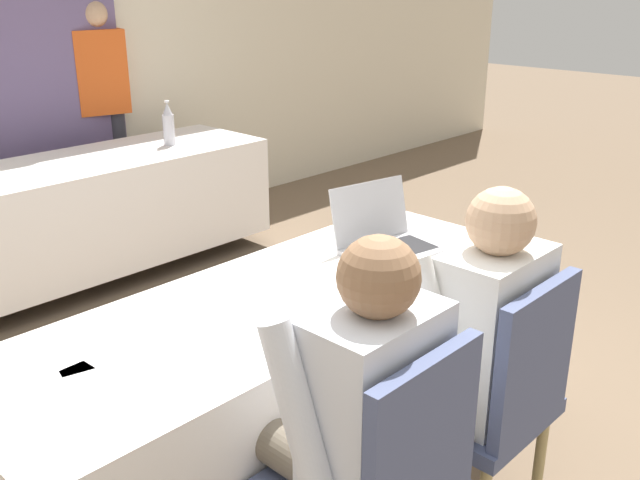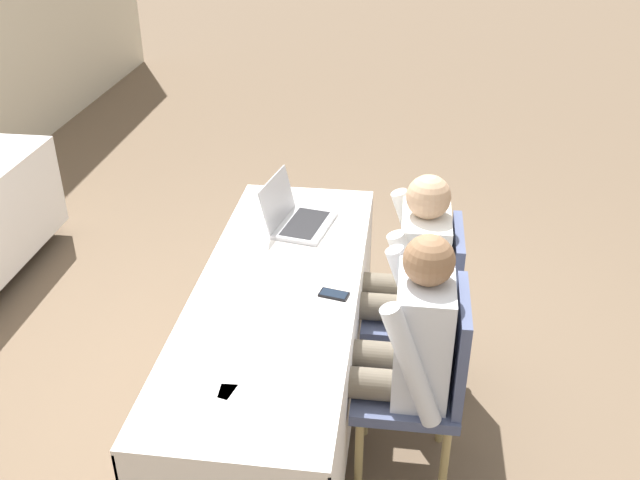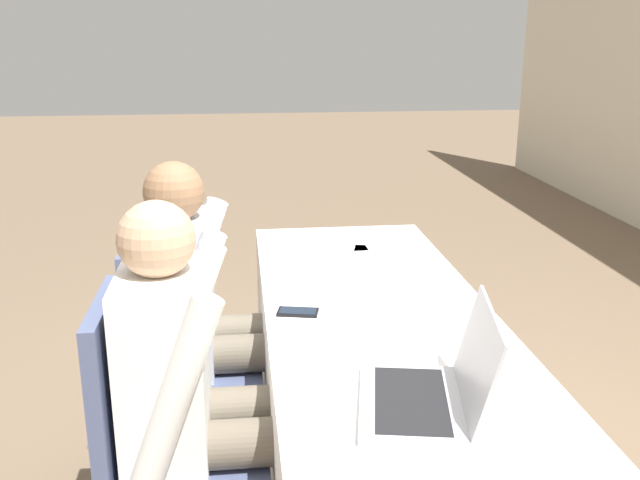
% 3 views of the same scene
% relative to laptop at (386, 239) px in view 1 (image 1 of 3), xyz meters
% --- Properties ---
extents(ground_plane, '(24.00, 24.00, 0.00)m').
position_rel_laptop_xyz_m(ground_plane, '(-0.57, -0.00, -0.78)').
color(ground_plane, brown).
extents(curtain_panel, '(1.00, 0.04, 2.65)m').
position_rel_laptop_xyz_m(curtain_panel, '(0.09, 2.80, 0.55)').
color(curtain_panel, slate).
rests_on(curtain_panel, ground_plane).
extents(conference_table_near, '(2.05, 0.72, 0.73)m').
position_rel_laptop_xyz_m(conference_table_near, '(-0.57, -0.00, -0.22)').
color(conference_table_near, white).
rests_on(conference_table_near, ground_plane).
extents(conference_table_far, '(2.05, 0.72, 0.73)m').
position_rel_laptop_xyz_m(conference_table_far, '(0.01, 2.17, -0.22)').
color(conference_table_far, white).
rests_on(conference_table_far, ground_plane).
extents(laptop, '(0.41, 0.36, 0.25)m').
position_rel_laptop_xyz_m(laptop, '(0.00, 0.00, 0.00)').
color(laptop, '#B7B7BC').
rests_on(laptop, conference_table_near).
extents(cell_phone, '(0.09, 0.14, 0.01)m').
position_rel_laptop_xyz_m(cell_phone, '(-0.61, -0.26, -0.04)').
color(cell_phone, black).
rests_on(cell_phone, conference_table_near).
extents(paper_beside_laptop, '(0.22, 0.30, 0.00)m').
position_rel_laptop_xyz_m(paper_beside_laptop, '(-1.33, -0.07, -0.05)').
color(paper_beside_laptop, white).
rests_on(paper_beside_laptop, conference_table_near).
extents(paper_centre_table, '(0.27, 0.34, 0.00)m').
position_rel_laptop_xyz_m(paper_centre_table, '(-1.18, 0.16, -0.05)').
color(paper_centre_table, white).
rests_on(paper_centre_table, conference_table_near).
extents(water_bottle, '(0.07, 0.07, 0.28)m').
position_rel_laptop_xyz_m(water_bottle, '(0.50, 2.13, 0.08)').
color(water_bottle, '#B7B7C1').
rests_on(water_bottle, conference_table_far).
extents(chair_near_right, '(0.44, 0.44, 0.92)m').
position_rel_laptop_xyz_m(chair_near_right, '(-0.30, -0.67, -0.27)').
color(chair_near_right, tan).
rests_on(chair_near_right, ground_plane).
extents(person_checkered_shirt, '(0.50, 0.52, 1.18)m').
position_rel_laptop_xyz_m(person_checkered_shirt, '(-0.85, -0.56, -0.11)').
color(person_checkered_shirt, '#665B4C').
rests_on(person_checkered_shirt, ground_plane).
extents(person_white_shirt, '(0.50, 0.52, 1.18)m').
position_rel_laptop_xyz_m(person_white_shirt, '(-0.30, -0.56, -0.11)').
color(person_white_shirt, '#665B4C').
rests_on(person_white_shirt, ground_plane).
extents(person_red_shirt, '(0.38, 0.28, 1.59)m').
position_rel_laptop_xyz_m(person_red_shirt, '(0.45, 2.83, 0.13)').
color(person_red_shirt, '#33333D').
rests_on(person_red_shirt, ground_plane).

